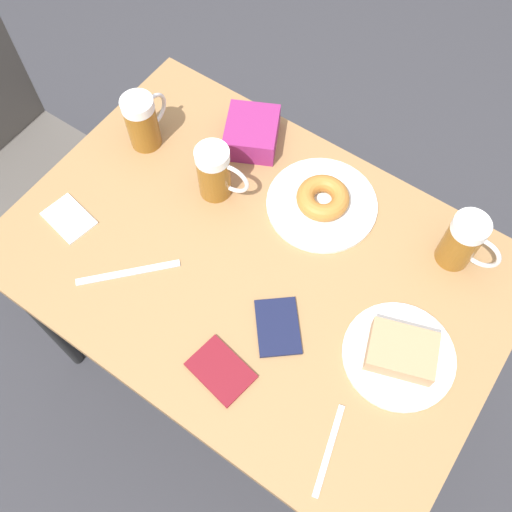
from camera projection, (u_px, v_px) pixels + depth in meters
ground_plane at (256, 363)px, 1.95m from camera, size 8.00×8.00×0.00m
table at (256, 273)px, 1.32m from camera, size 0.75×1.10×0.77m
chair at (10, 146)px, 1.74m from camera, size 0.40×0.40×0.84m
plate_with_cake at (400, 353)px, 1.15m from camera, size 0.23×0.23×0.05m
plate_with_donut at (322, 201)px, 1.32m from camera, size 0.26×0.26×0.05m
beer_mug_left at (215, 172)px, 1.29m from camera, size 0.08×0.13×0.14m
beer_mug_center at (463, 242)px, 1.20m from camera, size 0.08×0.13×0.14m
beer_mug_right at (143, 121)px, 1.35m from camera, size 0.13×0.08×0.14m
napkin_folded at (69, 218)px, 1.31m from camera, size 0.10×0.13×0.00m
fork at (329, 450)px, 1.08m from camera, size 0.17×0.06×0.00m
knife at (128, 273)px, 1.25m from camera, size 0.18×0.17×0.00m
passport_near_edge at (221, 370)px, 1.14m from camera, size 0.11×0.14×0.01m
passport_far_edge at (278, 327)px, 1.19m from camera, size 0.15×0.15×0.01m
blue_pouch at (252, 133)px, 1.39m from camera, size 0.18×0.17×0.07m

